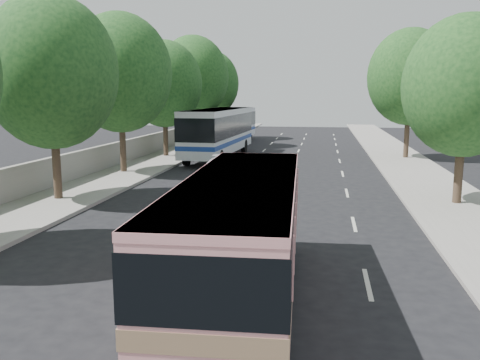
% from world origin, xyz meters
% --- Properties ---
extents(ground, '(120.00, 120.00, 0.00)m').
position_xyz_m(ground, '(0.00, 0.00, 0.00)').
color(ground, black).
rests_on(ground, ground).
extents(sidewalk_left, '(4.00, 90.00, 0.15)m').
position_xyz_m(sidewalk_left, '(-8.50, 20.00, 0.07)').
color(sidewalk_left, '#9E998E').
rests_on(sidewalk_left, ground).
extents(sidewalk_right, '(4.00, 90.00, 0.12)m').
position_xyz_m(sidewalk_right, '(8.50, 20.00, 0.06)').
color(sidewalk_right, '#9E998E').
rests_on(sidewalk_right, ground).
extents(low_wall, '(0.30, 90.00, 1.50)m').
position_xyz_m(low_wall, '(-10.30, 20.00, 0.90)').
color(low_wall, '#9E998E').
rests_on(low_wall, sidewalk_left).
extents(tree_left_b, '(5.70, 5.70, 8.88)m').
position_xyz_m(tree_left_b, '(-8.42, 5.94, 5.82)').
color(tree_left_b, '#38281E').
rests_on(tree_left_b, ground).
extents(tree_left_c, '(6.00, 6.00, 9.35)m').
position_xyz_m(tree_left_c, '(-8.62, 13.94, 6.12)').
color(tree_left_c, '#38281E').
rests_on(tree_left_c, ground).
extents(tree_left_d, '(5.52, 5.52, 8.60)m').
position_xyz_m(tree_left_d, '(-8.52, 21.94, 5.63)').
color(tree_left_d, '#38281E').
rests_on(tree_left_d, ground).
extents(tree_left_e, '(6.30, 6.30, 9.82)m').
position_xyz_m(tree_left_e, '(-8.42, 29.94, 6.43)').
color(tree_left_e, '#38281E').
rests_on(tree_left_e, ground).
extents(tree_left_f, '(5.88, 5.88, 9.16)m').
position_xyz_m(tree_left_f, '(-8.62, 37.94, 6.00)').
color(tree_left_f, '#38281E').
rests_on(tree_left_f, ground).
extents(tree_right_near, '(5.10, 5.10, 7.95)m').
position_xyz_m(tree_right_near, '(8.78, 7.94, 5.20)').
color(tree_right_near, '#38281E').
rests_on(tree_right_near, ground).
extents(tree_right_far, '(6.00, 6.00, 9.35)m').
position_xyz_m(tree_right_far, '(9.08, 23.94, 6.12)').
color(tree_right_far, '#38281E').
rests_on(tree_right_far, ground).
extents(pink_bus, '(2.71, 9.25, 2.92)m').
position_xyz_m(pink_bus, '(1.30, -3.81, 1.82)').
color(pink_bus, '#FFA4A5').
rests_on(pink_bus, ground).
extents(pink_taxi, '(1.75, 4.14, 1.40)m').
position_xyz_m(pink_taxi, '(-0.47, 5.37, 0.70)').
color(pink_taxi, '#CE1170').
rests_on(pink_taxi, ground).
extents(white_pickup, '(2.21, 5.17, 1.49)m').
position_xyz_m(white_pickup, '(-2.00, 10.17, 0.74)').
color(white_pickup, silver).
rests_on(white_pickup, ground).
extents(tour_coach_front, '(3.19, 12.18, 3.61)m').
position_xyz_m(tour_coach_front, '(-4.59, 22.16, 2.17)').
color(tour_coach_front, silver).
rests_on(tour_coach_front, ground).
extents(tour_coach_rear, '(3.13, 11.10, 3.28)m').
position_xyz_m(tour_coach_rear, '(-5.74, 34.06, 1.97)').
color(tour_coach_rear, white).
rests_on(tour_coach_rear, ground).
extents(taxi_roof_sign, '(0.55, 0.19, 0.18)m').
position_xyz_m(taxi_roof_sign, '(-0.47, 5.37, 1.49)').
color(taxi_roof_sign, silver).
rests_on(taxi_roof_sign, pink_taxi).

